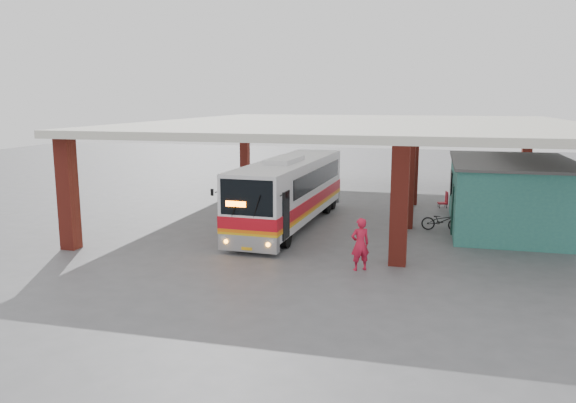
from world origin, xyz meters
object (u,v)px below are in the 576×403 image
at_px(coach_bus, 290,191).
at_px(red_chair, 445,200).
at_px(pedestrian, 360,244).
at_px(motorcycle, 442,221).

bearing_deg(coach_bus, red_chair, 44.43).
xyz_separation_m(coach_bus, red_chair, (6.98, 6.26, -1.20)).
bearing_deg(pedestrian, motorcycle, -142.13).
distance_m(coach_bus, pedestrian, 7.31).
bearing_deg(coach_bus, motorcycle, 8.25).
bearing_deg(red_chair, coach_bus, -150.59).
bearing_deg(red_chair, motorcycle, -104.72).
xyz_separation_m(coach_bus, pedestrian, (4.01, -6.07, -0.70)).
distance_m(motorcycle, red_chair, 5.59).
xyz_separation_m(motorcycle, pedestrian, (-2.76, -6.75, 0.46)).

